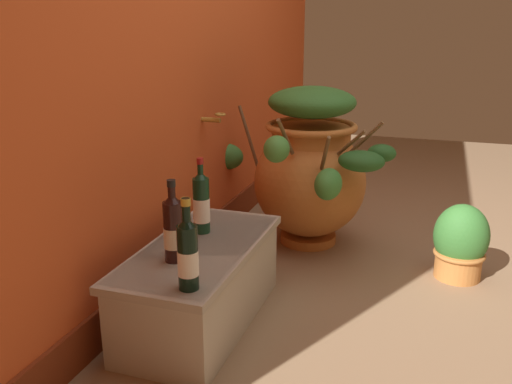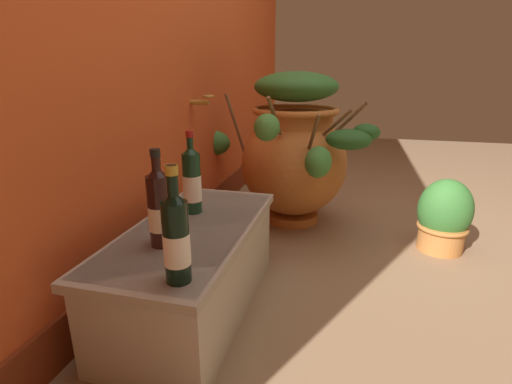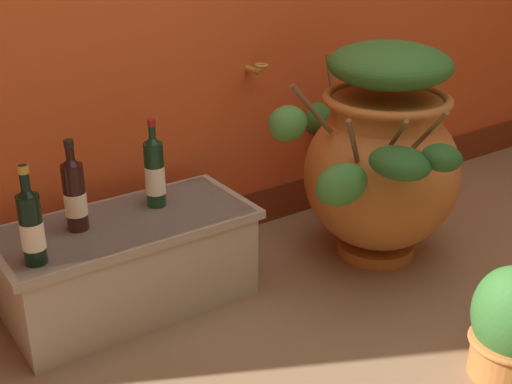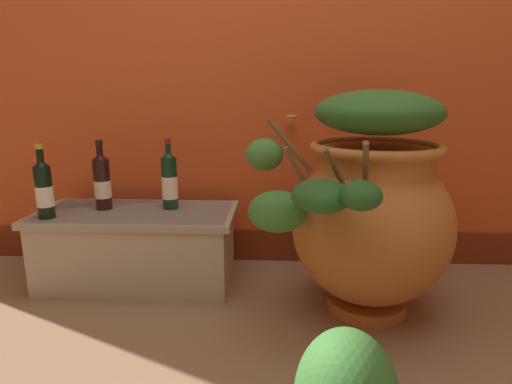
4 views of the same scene
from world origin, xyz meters
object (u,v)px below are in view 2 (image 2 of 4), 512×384
Objects in this scene: wine_bottle_left at (159,206)px; wine_bottle_middle at (192,180)px; potted_shrub at (444,217)px; terracotta_urn at (294,151)px; wine_bottle_right at (176,236)px.

wine_bottle_middle is at bearing 4.12° from wine_bottle_left.
potted_shrub is at bearing -48.07° from wine_bottle_left.
terracotta_urn is at bearing -17.68° from wine_bottle_middle.
wine_bottle_left is at bearing 131.93° from potted_shrub.
wine_bottle_middle is at bearing 19.04° from wine_bottle_right.
wine_bottle_right is (-0.49, -0.17, -0.00)m from wine_bottle_middle.
terracotta_urn reaches higher than wine_bottle_left.
wine_bottle_left is 0.99× the size of wine_bottle_right.
wine_bottle_middle is at bearing 120.81° from potted_shrub.
wine_bottle_left is 0.30m from wine_bottle_middle.
wine_bottle_left is (-1.13, 0.24, 0.04)m from terracotta_urn.
wine_bottle_middle reaches higher than potted_shrub.
terracotta_urn is 0.87m from wine_bottle_middle.
potted_shrub is at bearing -38.50° from wine_bottle_right.
wine_bottle_middle is (0.30, 0.02, 0.00)m from wine_bottle_left.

